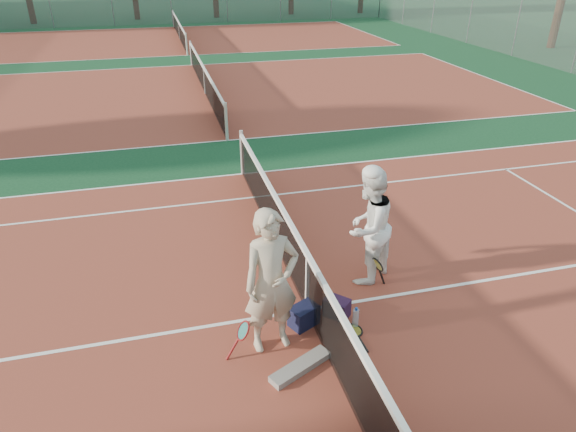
{
  "coord_description": "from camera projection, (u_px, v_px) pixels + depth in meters",
  "views": [
    {
      "loc": [
        -1.86,
        -5.98,
        4.91
      ],
      "look_at": [
        0.0,
        1.13,
        1.05
      ],
      "focal_mm": 32.0,
      "sensor_mm": 36.0,
      "label": 1
    }
  ],
  "objects": [
    {
      "name": "court_far_b",
      "position": [
        180.0,
        39.0,
        30.95
      ],
      "size": [
        23.77,
        10.97,
        0.01
      ],
      "primitive_type": "cube",
      "color": "maroon",
      "rests_on": "ground"
    },
    {
      "name": "net_far_a",
      "position": [
        204.0,
        80.0,
        19.15
      ],
      "size": [
        0.1,
        10.98,
        1.02
      ],
      "primitive_type": null,
      "color": "black",
      "rests_on": "ground"
    },
    {
      "name": "net_cover_canvas",
      "position": [
        300.0,
        367.0,
        6.7
      ],
      "size": [
        0.91,
        0.59,
        0.1
      ],
      "primitive_type": "cube",
      "rotation": [
        0.0,
        0.0,
        0.45
      ],
      "color": "slate",
      "rests_on": "ground"
    },
    {
      "name": "net_far_b",
      "position": [
        179.0,
        30.0,
        30.72
      ],
      "size": [
        0.1,
        10.98,
        1.02
      ],
      "primitive_type": null,
      "color": "black",
      "rests_on": "ground"
    },
    {
      "name": "racket_black_held",
      "position": [
        377.0,
        273.0,
        8.22
      ],
      "size": [
        0.34,
        0.34,
        0.56
      ],
      "primitive_type": null,
      "rotation": [
        0.0,
        0.0,
        3.46
      ],
      "color": "black",
      "rests_on": "ground"
    },
    {
      "name": "net_main",
      "position": [
        307.0,
        283.0,
        7.58
      ],
      "size": [
        0.1,
        10.98,
        1.02
      ],
      "primitive_type": null,
      "color": "black",
      "rests_on": "ground"
    },
    {
      "name": "player_a",
      "position": [
        271.0,
        282.0,
        6.68
      ],
      "size": [
        0.82,
        0.59,
        2.07
      ],
      "primitive_type": "imported",
      "rotation": [
        0.0,
        0.0,
        0.14
      ],
      "color": "#B9A88F",
      "rests_on": "ground"
    },
    {
      "name": "fence_back",
      "position": [
        171.0,
        2.0,
        36.25
      ],
      "size": [
        32.0,
        0.06,
        3.0
      ],
      "primitive_type": null,
      "color": "slate",
      "rests_on": "ground"
    },
    {
      "name": "ground",
      "position": [
        307.0,
        310.0,
        7.82
      ],
      "size": [
        130.0,
        130.0,
        0.0
      ],
      "primitive_type": "plane",
      "color": "#0F381D",
      "rests_on": "ground"
    },
    {
      "name": "racket_spare",
      "position": [
        354.0,
        330.0,
        7.39
      ],
      "size": [
        0.29,
        0.61,
        0.03
      ],
      "primitive_type": null,
      "rotation": [
        0.0,
        0.0,
        1.61
      ],
      "color": "black",
      "rests_on": "ground"
    },
    {
      "name": "court_main",
      "position": [
        307.0,
        310.0,
        7.82
      ],
      "size": [
        23.77,
        10.97,
        0.01
      ],
      "primitive_type": "cube",
      "color": "maroon",
      "rests_on": "ground"
    },
    {
      "name": "sports_bag_purple",
      "position": [
        337.0,
        308.0,
        7.64
      ],
      "size": [
        0.43,
        0.43,
        0.29
      ],
      "primitive_type": "cube",
      "rotation": [
        0.0,
        0.0,
        -0.81
      ],
      "color": "#25102C",
      "rests_on": "ground"
    },
    {
      "name": "court_far_a",
      "position": [
        205.0,
        94.0,
        19.39
      ],
      "size": [
        23.77,
        10.97,
        0.01
      ],
      "primitive_type": "cube",
      "color": "maroon",
      "rests_on": "ground"
    },
    {
      "name": "player_b",
      "position": [
        368.0,
        227.0,
        8.14
      ],
      "size": [
        1.2,
        1.16,
        1.95
      ],
      "primitive_type": "imported",
      "rotation": [
        0.0,
        0.0,
        3.79
      ],
      "color": "white",
      "rests_on": "ground"
    },
    {
      "name": "water_bottle",
      "position": [
        356.0,
        318.0,
        7.41
      ],
      "size": [
        0.09,
        0.09,
        0.3
      ],
      "primitive_type": "cylinder",
      "color": "#C9E8FF",
      "rests_on": "ground"
    },
    {
      "name": "sports_bag_navy",
      "position": [
        304.0,
        316.0,
        7.45
      ],
      "size": [
        0.49,
        0.43,
        0.32
      ],
      "primitive_type": "cube",
      "rotation": [
        0.0,
        0.0,
        0.45
      ],
      "color": "black",
      "rests_on": "ground"
    },
    {
      "name": "racket_red",
      "position": [
        244.0,
        339.0,
        6.85
      ],
      "size": [
        0.39,
        0.33,
        0.52
      ],
      "primitive_type": null,
      "rotation": [
        0.0,
        0.0,
        0.19
      ],
      "color": "maroon",
      "rests_on": "ground"
    }
  ]
}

